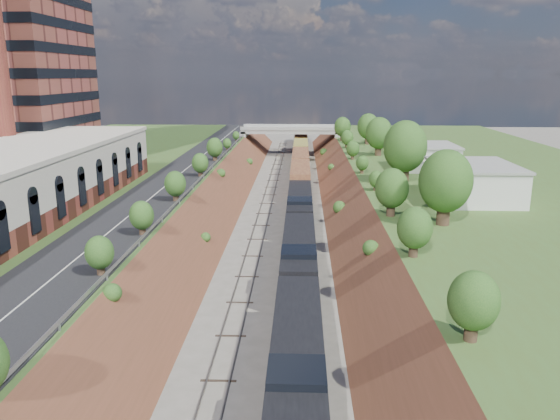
{
  "coord_description": "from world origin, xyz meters",
  "views": [
    {
      "loc": [
        2.74,
        -13.43,
        19.69
      ],
      "look_at": [
        0.58,
        41.43,
        6.0
      ],
      "focal_mm": 35.0,
      "sensor_mm": 36.0,
      "label": 1
    }
  ],
  "objects": [
    {
      "name": "embankment_right",
      "position": [
        11.0,
        60.0,
        0.0
      ],
      "size": [
        10.0,
        180.0,
        10.0
      ],
      "primitive_type": "cube",
      "rotation": [
        0.0,
        0.79,
        0.0
      ],
      "color": "brown",
      "rests_on": "ground"
    },
    {
      "name": "embankment_left",
      "position": [
        -11.0,
        60.0,
        0.0
      ],
      "size": [
        10.0,
        180.0,
        10.0
      ],
      "primitive_type": "cube",
      "rotation": [
        0.0,
        0.79,
        0.0
      ],
      "color": "brown",
      "rests_on": "ground"
    },
    {
      "name": "overpass",
      "position": [
        0.0,
        122.0,
        4.92
      ],
      "size": [
        24.5,
        8.3,
        7.4
      ],
      "color": "gray",
      "rests_on": "ground"
    },
    {
      "name": "guardrail",
      "position": [
        -11.4,
        59.8,
        5.55
      ],
      "size": [
        0.1,
        171.0,
        0.7
      ],
      "color": "#99999E",
      "rests_on": "platform_left"
    },
    {
      "name": "white_building_far",
      "position": [
        23.0,
        74.0,
        6.8
      ],
      "size": [
        8.0,
        10.0,
        3.6
      ],
      "primitive_type": "cube",
      "color": "silver",
      "rests_on": "platform_right"
    },
    {
      "name": "platform_left",
      "position": [
        -33.0,
        60.0,
        2.5
      ],
      "size": [
        44.0,
        180.0,
        5.0
      ],
      "primitive_type": "cube",
      "color": "#455C25",
      "rests_on": "ground"
    },
    {
      "name": "white_building_near",
      "position": [
        23.5,
        52.0,
        7.0
      ],
      "size": [
        9.0,
        12.0,
        4.0
      ],
      "primitive_type": "cube",
      "color": "silver",
      "rests_on": "platform_right"
    },
    {
      "name": "platform_right",
      "position": [
        33.0,
        60.0,
        2.5
      ],
      "size": [
        44.0,
        180.0,
        5.0
      ],
      "primitive_type": "cube",
      "color": "#455C25",
      "rests_on": "ground"
    },
    {
      "name": "rail_left_track",
      "position": [
        -2.6,
        60.0,
        0.09
      ],
      "size": [
        1.58,
        180.0,
        0.18
      ],
      "primitive_type": "cube",
      "color": "gray",
      "rests_on": "ground"
    },
    {
      "name": "rail_right_track",
      "position": [
        2.6,
        60.0,
        0.09
      ],
      "size": [
        1.58,
        180.0,
        0.18
      ],
      "primitive_type": "cube",
      "color": "gray",
      "rests_on": "ground"
    },
    {
      "name": "tree_left_crest",
      "position": [
        -11.8,
        20.0,
        7.04
      ],
      "size": [
        2.45,
        2.45,
        3.55
      ],
      "color": "#473323",
      "rests_on": "platform_left"
    },
    {
      "name": "tree_right_large",
      "position": [
        17.0,
        40.0,
        9.38
      ],
      "size": [
        5.25,
        5.25,
        7.61
      ],
      "color": "#473323",
      "rests_on": "platform_right"
    },
    {
      "name": "freight_train",
      "position": [
        2.6,
        83.58,
        2.7
      ],
      "size": [
        3.21,
        146.18,
        4.76
      ],
      "color": "black",
      "rests_on": "ground"
    },
    {
      "name": "road",
      "position": [
        -15.5,
        60.0,
        5.05
      ],
      "size": [
        8.0,
        180.0,
        0.1
      ],
      "primitive_type": "cube",
      "color": "black",
      "rests_on": "platform_left"
    }
  ]
}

